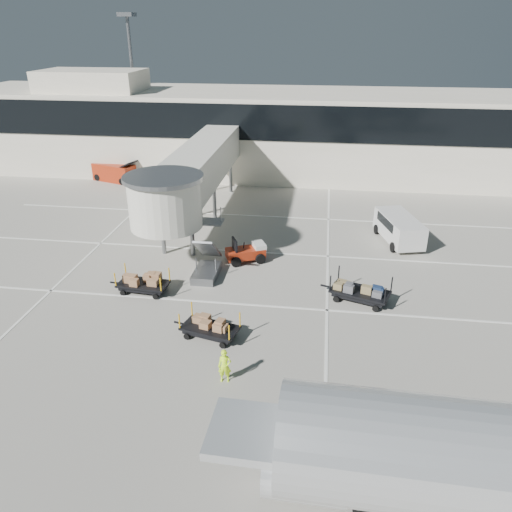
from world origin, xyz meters
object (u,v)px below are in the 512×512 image
at_px(suitcase_cart, 361,292).
at_px(box_cart_near, 210,329).
at_px(belt_loader, 115,172).
at_px(baggage_tug, 246,252).
at_px(ground_worker, 225,366).
at_px(box_cart_far, 146,283).
at_px(minivan, 398,226).

distance_m(suitcase_cart, box_cart_near, 8.88).
xyz_separation_m(suitcase_cart, belt_loader, (-22.80, 20.71, 0.29)).
xyz_separation_m(baggage_tug, box_cart_near, (-0.41, -8.99, -0.08)).
distance_m(suitcase_cart, ground_worker, 9.98).
distance_m(box_cart_far, minivan, 18.02).
bearing_deg(suitcase_cart, minivan, 91.08).
bearing_deg(box_cart_near, ground_worker, -52.41).
bearing_deg(box_cart_far, ground_worker, -45.39).
xyz_separation_m(baggage_tug, box_cart_far, (-5.10, -4.88, -0.06)).
height_order(baggage_tug, box_cart_near, baggage_tug).
bearing_deg(baggage_tug, minivan, 0.13).
relative_size(suitcase_cart, box_cart_near, 1.13).
distance_m(box_cart_near, minivan, 17.31).
height_order(baggage_tug, box_cart_far, baggage_tug).
height_order(suitcase_cart, box_cart_far, suitcase_cart).
xyz_separation_m(suitcase_cart, box_cart_far, (-12.23, -0.57, -0.01)).
distance_m(baggage_tug, belt_loader, 22.67).
height_order(suitcase_cart, minivan, minivan).
xyz_separation_m(baggage_tug, ground_worker, (0.94, -12.13, 0.19)).
relative_size(suitcase_cart, ground_worker, 2.53).
bearing_deg(minivan, belt_loader, 140.64).
xyz_separation_m(box_cart_far, ground_worker, (6.04, -7.25, 0.25)).
relative_size(suitcase_cart, box_cart_far, 1.11).
relative_size(box_cart_near, box_cart_far, 0.98).
xyz_separation_m(baggage_tug, belt_loader, (-15.66, 16.40, 0.24)).
distance_m(box_cart_far, ground_worker, 9.44).
xyz_separation_m(minivan, belt_loader, (-25.82, 11.69, -0.28)).
bearing_deg(ground_worker, suitcase_cart, 43.67).
bearing_deg(box_cart_near, baggage_tug, 101.72).
relative_size(box_cart_near, ground_worker, 2.24).
bearing_deg(box_cart_far, belt_loader, 121.24).
distance_m(baggage_tug, suitcase_cart, 8.34).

